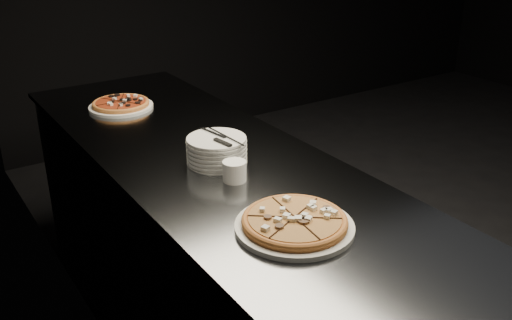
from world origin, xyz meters
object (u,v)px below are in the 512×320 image
cutlery (221,138)px  pizza_mushroom (295,223)px  counter (221,266)px  ramekin (234,171)px  plate_stack (217,150)px  pizza_tomato (121,104)px

cutlery → pizza_mushroom: bearing=-105.9°
counter → cutlery: (-0.00, -0.03, 0.56)m
pizza_mushroom → ramekin: (0.02, 0.36, 0.02)m
cutlery → ramekin: (-0.03, -0.14, -0.06)m
counter → plate_stack: plate_stack is taller
counter → pizza_mushroom: bearing=-96.5°
pizza_tomato → cutlery: bearing=-85.0°
plate_stack → pizza_mushroom: bearing=-95.4°
pizza_tomato → pizza_mushroom: bearing=-89.6°
cutlery → plate_stack: bearing=108.3°
plate_stack → cutlery: bearing=-62.4°
counter → ramekin: 0.53m
counter → ramekin: ramekin is taller
counter → cutlery: cutlery is taller
plate_stack → ramekin: bearing=-98.9°
pizza_tomato → plate_stack: plate_stack is taller
cutlery → ramekin: cutlery is taller
counter → pizza_tomato: pizza_tomato is taller
plate_stack → ramekin: plate_stack is taller
counter → pizza_tomato: bearing=95.5°
counter → pizza_mushroom: (-0.06, -0.54, 0.48)m
plate_stack → cutlery: (0.01, -0.02, 0.05)m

